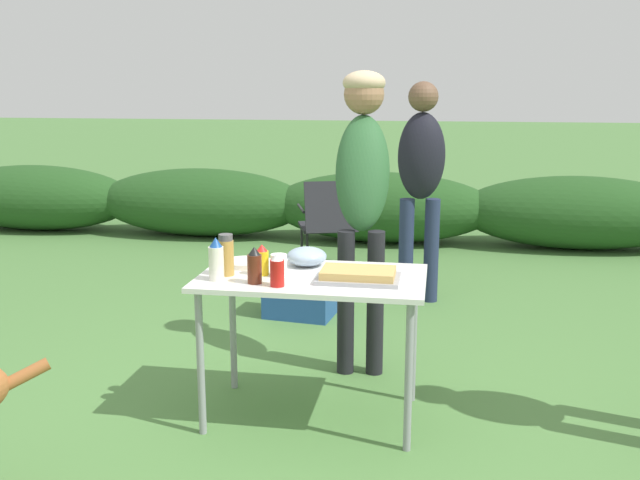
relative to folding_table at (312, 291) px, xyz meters
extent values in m
plane|color=#4C7A3D|center=(0.00, 0.00, -0.66)|extent=(60.00, 60.00, 0.00)
ellipsoid|color=#234C1E|center=(-4.00, 4.18, -0.29)|extent=(2.40, 0.90, 0.75)
ellipsoid|color=#234C1E|center=(-2.00, 4.18, -0.29)|extent=(2.40, 0.90, 0.75)
ellipsoid|color=#234C1E|center=(0.00, 4.18, -0.29)|extent=(2.40, 0.90, 0.75)
ellipsoid|color=#234C1E|center=(2.00, 4.18, -0.29)|extent=(2.40, 0.90, 0.75)
cube|color=silver|center=(0.00, 0.00, 0.06)|extent=(1.10, 0.64, 0.02)
cylinder|color=gray|center=(-0.49, -0.27, -0.31)|extent=(0.04, 0.04, 0.71)
cylinder|color=gray|center=(0.49, -0.27, -0.31)|extent=(0.04, 0.04, 0.71)
cylinder|color=gray|center=(-0.49, 0.27, -0.31)|extent=(0.04, 0.04, 0.71)
cylinder|color=gray|center=(0.49, 0.27, -0.31)|extent=(0.04, 0.04, 0.71)
cube|color=#9E9EA3|center=(0.23, -0.05, 0.09)|extent=(0.39, 0.25, 0.02)
cube|color=tan|center=(0.23, -0.05, 0.11)|extent=(0.35, 0.21, 0.04)
cylinder|color=white|center=(-0.38, 0.14, 0.09)|extent=(0.21, 0.21, 0.03)
ellipsoid|color=#99B2CC|center=(-0.06, 0.19, 0.12)|extent=(0.21, 0.21, 0.10)
cylinder|color=white|center=(-0.16, -0.04, 0.13)|extent=(0.08, 0.08, 0.11)
cylinder|color=red|center=(-0.13, -0.21, 0.14)|extent=(0.07, 0.07, 0.12)
cone|color=white|center=(-0.13, -0.21, 0.22)|extent=(0.06, 0.06, 0.03)
cylinder|color=#B2893D|center=(-0.41, -0.06, 0.16)|extent=(0.08, 0.08, 0.17)
cylinder|color=#4C4C4C|center=(-0.41, -0.06, 0.27)|extent=(0.07, 0.07, 0.03)
cylinder|color=yellow|center=(-0.24, -0.03, 0.14)|extent=(0.07, 0.07, 0.12)
cone|color=red|center=(-0.24, -0.03, 0.21)|extent=(0.06, 0.06, 0.03)
cylinder|color=#562314|center=(-0.24, -0.18, 0.15)|extent=(0.07, 0.07, 0.14)
cone|color=black|center=(-0.24, -0.18, 0.23)|extent=(0.06, 0.06, 0.04)
cylinder|color=silver|center=(-0.43, -0.15, 0.16)|extent=(0.07, 0.07, 0.16)
cone|color=#194793|center=(-0.43, -0.15, 0.26)|extent=(0.06, 0.06, 0.05)
cylinder|color=black|center=(0.09, 0.59, -0.24)|extent=(0.10, 0.10, 0.85)
cylinder|color=black|center=(0.26, 0.61, -0.24)|extent=(0.10, 0.10, 0.85)
ellipsoid|color=#28562D|center=(0.16, 0.73, 0.50)|extent=(0.35, 0.49, 0.72)
sphere|color=#936B4C|center=(0.15, 0.85, 0.93)|extent=(0.23, 0.23, 0.23)
ellipsoid|color=tan|center=(0.15, 0.85, 1.00)|extent=(0.25, 0.25, 0.14)
cylinder|color=#232D4C|center=(0.36, 2.06, -0.26)|extent=(0.11, 0.11, 0.80)
cylinder|color=#232D4C|center=(0.55, 2.10, -0.26)|extent=(0.11, 0.11, 0.80)
ellipsoid|color=black|center=(0.46, 2.08, 0.46)|extent=(0.39, 0.31, 0.65)
sphere|color=brown|center=(0.46, 2.08, 0.90)|extent=(0.22, 0.22, 0.22)
cylinder|color=#9E5B2D|center=(-0.95, -0.99, -0.10)|extent=(0.20, 0.17, 0.12)
cube|color=#232328|center=(-0.40, 2.97, -0.28)|extent=(0.58, 0.58, 0.03)
cube|color=#232328|center=(-0.32, 2.70, -0.05)|extent=(0.49, 0.30, 0.44)
cylinder|color=black|center=(-0.53, 2.72, -0.47)|extent=(0.02, 0.02, 0.38)
cylinder|color=black|center=(-0.15, 2.84, -0.47)|extent=(0.02, 0.02, 0.38)
cylinder|color=black|center=(-0.66, 3.10, -0.47)|extent=(0.02, 0.02, 0.38)
cylinder|color=black|center=(-0.28, 3.22, -0.47)|extent=(0.02, 0.02, 0.38)
cylinder|color=black|center=(-0.62, 2.90, -0.10)|extent=(0.15, 0.40, 0.02)
cylinder|color=black|center=(-0.19, 3.04, -0.10)|extent=(0.15, 0.40, 0.02)
cube|color=#234C93|center=(-0.37, 1.57, -0.52)|extent=(0.52, 0.38, 0.28)
cube|color=silver|center=(-0.37, 1.57, -0.35)|extent=(0.52, 0.38, 0.06)
camera|label=1|loc=(0.59, -3.30, 0.99)|focal=40.00mm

